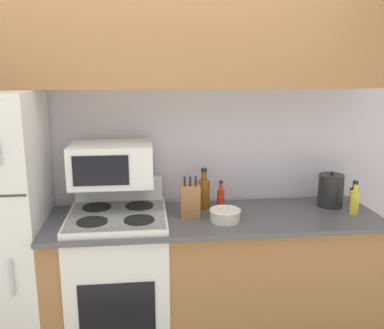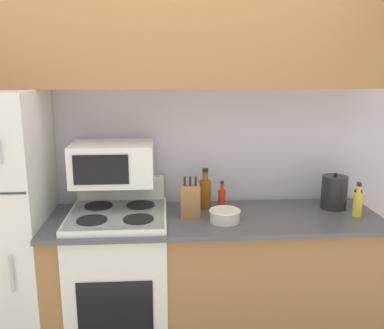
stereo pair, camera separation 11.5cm
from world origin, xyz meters
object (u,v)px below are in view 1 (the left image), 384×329
at_px(microwave, 112,164).
at_px(bottle_cooking_spray, 354,201).
at_px(kettle, 331,190).
at_px(bottle_hot_sauce, 221,198).
at_px(bottle_soy_sauce, 354,196).
at_px(bottle_whiskey, 204,193).
at_px(stove, 120,279).
at_px(bowl, 225,215).
at_px(knife_block, 190,201).

xyz_separation_m(microwave, bottle_cooking_spray, (1.56, -0.17, -0.25)).
bearing_deg(microwave, kettle, -0.12).
distance_m(bottle_hot_sauce, bottle_soy_sauce, 0.93).
bearing_deg(kettle, bottle_whiskey, 176.91).
relative_size(bottle_soy_sauce, kettle, 0.73).
bearing_deg(bottle_whiskey, bottle_cooking_spray, -12.81).
distance_m(bottle_hot_sauce, bottle_whiskey, 0.12).
relative_size(microwave, kettle, 2.09).
relative_size(bottle_hot_sauce, kettle, 0.81).
bearing_deg(kettle, bottle_soy_sauce, -4.01).
bearing_deg(stove, kettle, 4.45).
distance_m(bottle_soy_sauce, bottle_cooking_spray, 0.18).
distance_m(stove, microwave, 0.75).
relative_size(bowl, bottle_soy_sauce, 1.09).
height_order(stove, bowl, stove).
relative_size(bottle_whiskey, bottle_soy_sauce, 1.56).
distance_m(stove, bottle_whiskey, 0.79).
bearing_deg(bottle_soy_sauce, stove, -176.40).
distance_m(bottle_soy_sauce, kettle, 0.17).
height_order(microwave, bowl, microwave).
xyz_separation_m(microwave, bottle_soy_sauce, (1.64, -0.01, -0.27)).
xyz_separation_m(knife_block, bowl, (0.21, -0.10, -0.07)).
height_order(stove, knife_block, knife_block).
bearing_deg(bottle_soy_sauce, bottle_cooking_spray, -115.05).
distance_m(knife_block, bottle_cooking_spray, 1.07).
relative_size(stove, microwave, 2.09).
distance_m(bowl, bottle_cooking_spray, 0.87).
relative_size(stove, bottle_hot_sauce, 5.42).
bearing_deg(stove, microwave, 104.42).
bearing_deg(knife_block, stove, 179.42).
xyz_separation_m(bowl, kettle, (0.78, 0.21, 0.07)).
relative_size(knife_block, bottle_soy_sauce, 1.51).
height_order(bottle_whiskey, kettle, bottle_whiskey).
bearing_deg(bowl, kettle, 15.35).
bearing_deg(microwave, bottle_soy_sauce, -0.51).
bearing_deg(kettle, bottle_hot_sauce, 179.14).
xyz_separation_m(bowl, bottle_soy_sauce, (0.94, 0.20, 0.03)).
height_order(bowl, bottle_soy_sauce, bottle_soy_sauce).
bearing_deg(kettle, bottle_cooking_spray, -62.80).
bearing_deg(microwave, bottle_whiskey, 4.18).
bearing_deg(microwave, bottle_hot_sauce, 0.67).
bearing_deg(bottle_cooking_spray, bottle_whiskey, 167.19).
bearing_deg(bottle_soy_sauce, bottle_hot_sauce, 178.59).
bearing_deg(bottle_soy_sauce, kettle, 175.99).
height_order(bottle_hot_sauce, bottle_cooking_spray, bottle_cooking_spray).
relative_size(microwave, bottle_whiskey, 1.85).
bearing_deg(knife_block, bowl, -24.51).
bearing_deg(bottle_hot_sauce, stove, -169.69).
bearing_deg(bowl, stove, 171.50).
bearing_deg(bowl, knife_block, 155.49).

